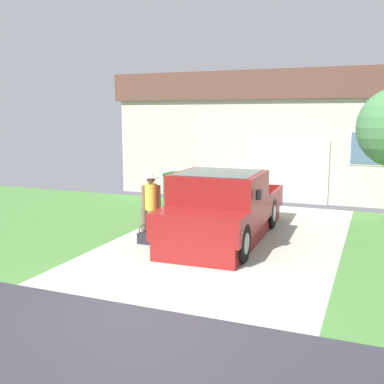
% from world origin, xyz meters
% --- Properties ---
extents(ground, '(29.20, 18.60, 0.18)m').
position_xyz_m(ground, '(0.00, -1.86, -0.01)').
color(ground, '#B0B4A4').
extents(pickup_truck, '(2.22, 5.12, 1.67)m').
position_xyz_m(pickup_truck, '(-0.19, 4.18, 0.74)').
color(pickup_truck, maroon).
rests_on(pickup_truck, ground).
extents(person_with_hat, '(0.45, 0.39, 1.65)m').
position_xyz_m(person_with_hat, '(-1.69, 3.47, 0.93)').
color(person_with_hat, brown).
rests_on(person_with_hat, ground).
extents(handbag, '(0.37, 0.16, 0.47)m').
position_xyz_m(handbag, '(-1.72, 3.21, 0.15)').
color(handbag, '#232328').
rests_on(handbag, ground).
extents(house_with_garage, '(10.24, 7.03, 4.51)m').
position_xyz_m(house_with_garage, '(-1.20, 13.12, 2.29)').
color(house_with_garage, beige).
rests_on(house_with_garage, ground).
extents(wheeled_trash_bin, '(0.60, 0.72, 1.05)m').
position_xyz_m(wheeled_trash_bin, '(-3.17, 8.19, 0.57)').
color(wheeled_trash_bin, '#286B38').
rests_on(wheeled_trash_bin, ground).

